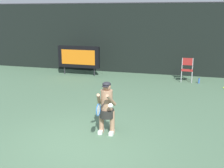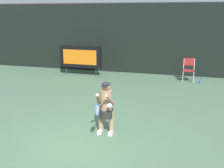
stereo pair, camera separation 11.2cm
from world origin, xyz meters
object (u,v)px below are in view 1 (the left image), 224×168
(water_bottle, at_px, (199,81))
(tennis_racket, at_px, (99,110))
(tennis_ball_loose, at_px, (224,88))
(umpire_chair, at_px, (187,68))
(tennis_player, at_px, (107,106))
(scoreboard, at_px, (79,57))

(water_bottle, relative_size, tennis_racket, 0.44)
(water_bottle, xyz_separation_m, tennis_racket, (-2.65, -6.79, 0.74))
(tennis_ball_loose, bearing_deg, tennis_racket, -120.66)
(water_bottle, bearing_deg, umpire_chair, 152.16)
(water_bottle, height_order, tennis_ball_loose, water_bottle)
(tennis_player, height_order, tennis_ball_loose, tennis_player)
(umpire_chair, bearing_deg, tennis_player, -107.41)
(tennis_player, distance_m, tennis_racket, 0.57)
(scoreboard, bearing_deg, water_bottle, -1.75)
(scoreboard, height_order, tennis_player, scoreboard)
(scoreboard, xyz_separation_m, tennis_player, (3.34, -6.41, -0.18))
(umpire_chair, bearing_deg, tennis_racket, -106.45)
(tennis_racket, relative_size, tennis_ball_loose, 8.85)
(tennis_player, relative_size, tennis_ball_loose, 20.93)
(tennis_player, height_order, tennis_racket, tennis_player)
(tennis_racket, bearing_deg, tennis_ball_loose, 47.85)
(tennis_racket, bearing_deg, scoreboard, 103.83)
(scoreboard, xyz_separation_m, tennis_racket, (3.30, -6.97, -0.09))
(tennis_racket, bearing_deg, water_bottle, 57.17)
(tennis_ball_loose, bearing_deg, umpire_chair, 149.33)
(scoreboard, height_order, tennis_racket, scoreboard)
(scoreboard, distance_m, umpire_chair, 5.40)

